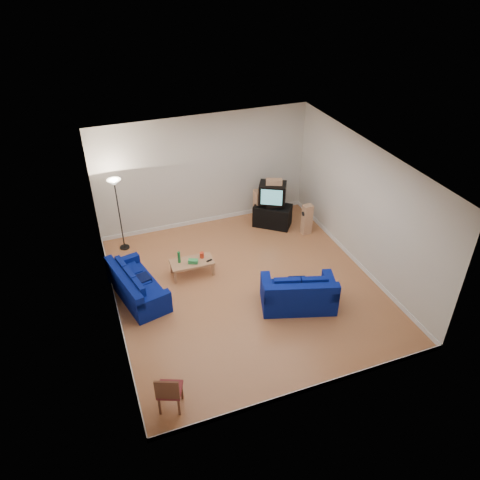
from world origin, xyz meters
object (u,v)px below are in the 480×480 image
object	(u,v)px
coffee_table	(192,263)
television	(272,193)
tv_stand	(272,215)
sofa_three_seat	(136,288)
sofa_loveseat	(299,295)

from	to	relation	value
coffee_table	television	bearing A→B (deg)	28.16
coffee_table	tv_stand	distance (m)	3.14
coffee_table	tv_stand	bearing A→B (deg)	27.36
sofa_three_seat	tv_stand	xyz separation A→B (m)	(4.23, 1.84, 0.05)
sofa_loveseat	television	distance (m)	3.65
sofa_loveseat	television	world-z (taller)	television
sofa_three_seat	sofa_loveseat	bearing A→B (deg)	51.07
television	sofa_three_seat	bearing A→B (deg)	-126.76
coffee_table	tv_stand	world-z (taller)	tv_stand
sofa_three_seat	coffee_table	xyz separation A→B (m)	(1.44, 0.40, 0.06)
sofa_three_seat	tv_stand	world-z (taller)	sofa_three_seat
sofa_three_seat	coffee_table	size ratio (longest dim) A/B	1.90
sofa_three_seat	coffee_table	bearing A→B (deg)	91.79
sofa_loveseat	tv_stand	bearing A→B (deg)	93.01
sofa_loveseat	coffee_table	distance (m)	2.76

